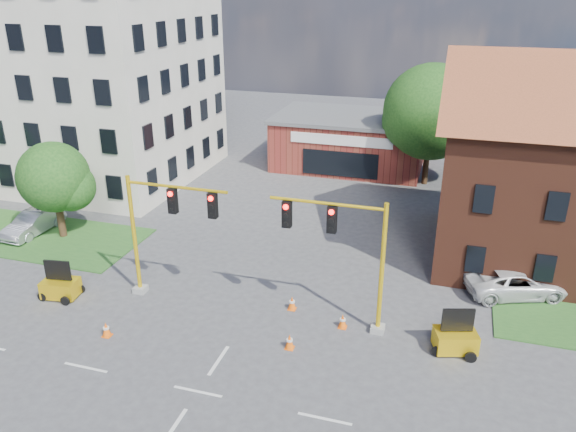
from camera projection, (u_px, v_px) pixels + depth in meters
The scene contains 15 objects.
ground at pixel (198, 392), 21.50m from camera, with size 120.00×120.00×0.00m, color #414143.
office_block at pixel (72, 42), 42.18m from camera, with size 18.40×15.40×20.60m.
brick_shop at pixel (350, 140), 47.12m from camera, with size 12.40×8.40×4.30m.
tree_large at pixel (436, 115), 41.48m from camera, with size 7.48×7.13×9.15m.
tree_nw_front at pixel (58, 180), 33.09m from camera, with size 4.40×4.19×5.97m.
signal_mast_west at pixel (163, 225), 26.44m from camera, with size 5.30×0.60×6.20m.
signal_mast_east at pixel (345, 248), 24.11m from camera, with size 5.30×0.60×6.20m.
trailer_west at pixel (60, 286), 27.71m from camera, with size 1.84×1.36×1.93m.
trailer_east at pixel (455, 338), 23.65m from camera, with size 1.99×1.60×1.96m.
cone_a at pixel (106, 330), 24.74m from camera, with size 0.40×0.40×0.70m.
cone_b at pixel (292, 303), 26.76m from camera, with size 0.40×0.40×0.70m.
cone_c at pixel (290, 342), 23.91m from camera, with size 0.40×0.40×0.70m.
cone_d at pixel (343, 321), 25.35m from camera, with size 0.40×0.40×0.70m.
pickup_white at pixel (516, 282), 27.88m from camera, with size 2.30×4.99×1.39m, color silver.
sedan_silver_front at pixel (33, 223), 34.70m from camera, with size 1.50×4.30×1.42m, color #9C9EA3.
Camera 1 is at (8.31, -15.47, 14.54)m, focal length 35.00 mm.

